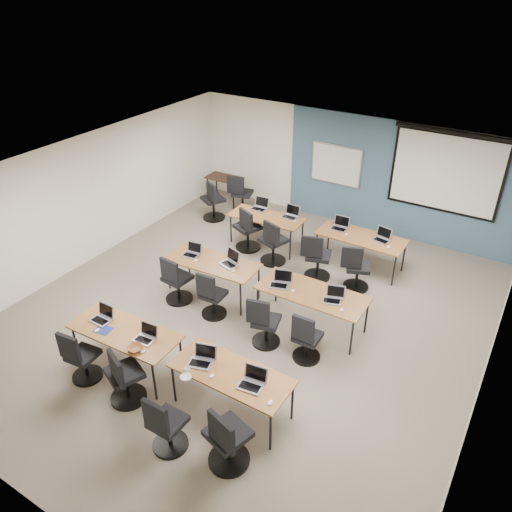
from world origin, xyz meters
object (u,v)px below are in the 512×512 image
Objects in this scene: laptop_10 at (340,226)px; task_chair_8 at (247,232)px; training_table_back_left at (266,219)px; task_chair_11 at (356,271)px; task_chair_3 at (227,442)px; spare_chair_b at (213,204)px; laptop_9 at (291,214)px; spare_chair_a at (241,197)px; laptop_1 at (146,336)px; task_chair_6 at (264,325)px; utility_table at (224,180)px; laptop_4 at (192,252)px; laptop_6 at (281,282)px; projector_screen at (447,168)px; training_table_back_right at (361,238)px; whiteboard at (336,165)px; task_chair_10 at (316,260)px; laptop_3 at (253,381)px; laptop_8 at (260,206)px; training_table_mid_left at (212,264)px; task_chair_2 at (166,428)px; laptop_7 at (334,297)px; task_chair_4 at (176,283)px; training_table_front_right at (231,375)px; task_chair_9 at (273,245)px; task_chair_7 at (306,341)px; task_chair_1 at (124,380)px; training_table_front_left at (125,333)px; task_chair_5 at (212,298)px; laptop_2 at (202,359)px; laptop_0 at (103,316)px; laptop_5 at (231,261)px; training_table_mid_right at (312,294)px; task_chair_0 at (81,360)px.

task_chair_8 is at bearing -161.00° from laptop_10.
training_table_back_left is 1.68× the size of task_chair_11.
task_chair_3 is 1.00× the size of spare_chair_b.
laptop_9 is 2.13m from spare_chair_a.
task_chair_6 is at bearing 48.73° from laptop_1.
task_chair_11 reaches higher than training_table_back_left.
task_chair_6 reaches higher than utility_table.
laptop_4 is 1.96m from laptop_6.
projector_screen is 7.41m from task_chair_3.
training_table_back_right is 1.88× the size of task_chair_6.
task_chair_11 is at bearing -57.60° from whiteboard.
spare_chair_a is at bearing -159.03° from whiteboard.
task_chair_10 is at bearing 10.63° from spare_chair_b.
projector_screen is at bearing 75.44° from laptop_3.
laptop_8 is (-3.58, -1.70, -1.09)m from projector_screen.
training_table_mid_left is 3.66m from task_chair_2.
task_chair_3 is 3.29× the size of laptop_7.
task_chair_4 reaches higher than training_table_back_left.
training_table_front_right is 2.38m from laptop_7.
task_chair_9 reaches higher than training_table_front_right.
task_chair_1 is at bearing -131.52° from task_chair_7.
laptop_8 is (-0.97, 5.41, 0.37)m from task_chair_1.
training_table_front_left is 1.02× the size of training_table_front_right.
task_chair_9 is at bearing -59.05° from spare_chair_a.
training_table_back_left is 2.22m from laptop_4.
training_table_back_left is 1.86m from spare_chair_a.
laptop_9 reaches higher than laptop_10.
task_chair_2 is 2.93m from task_chair_5.
task_chair_1 reaches higher than laptop_9.
projector_screen is 6.76m from laptop_2.
laptop_0 is 2.98m from task_chair_3.
laptop_6 is (-0.01, 2.30, 0.00)m from laptop_2.
laptop_4 is 0.83m from laptop_5.
laptop_3 reaches higher than task_chair_7.
laptop_4 is (-2.90, 3.07, 0.36)m from task_chair_3.
laptop_2 is at bearing 2.16° from laptop_0.
spare_chair_a is at bearing 100.77° from laptop_4.
training_table_mid_right is at bearing -88.72° from training_table_back_right.
task_chair_0 is 4.77m from task_chair_8.
laptop_5 is at bearing 160.03° from laptop_7.
task_chair_0 is at bearing -84.92° from laptop_5.
task_chair_11 is (1.89, 2.20, 0.02)m from task_chair_5.
spare_chair_b reaches higher than training_table_mid_right.
task_chair_0 is 0.97× the size of task_chair_11.
training_table_back_right is at bearing 2.61° from training_table_back_left.
task_chair_2 is 2.73× the size of laptop_8.
laptop_2 is (1.85, 0.66, 0.40)m from task_chair_0.
task_chair_2 is at bearing -76.95° from laptop_9.
laptop_8 is (-2.39, 4.73, 0.11)m from training_table_front_right.
task_chair_10 is 1.09× the size of utility_table.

